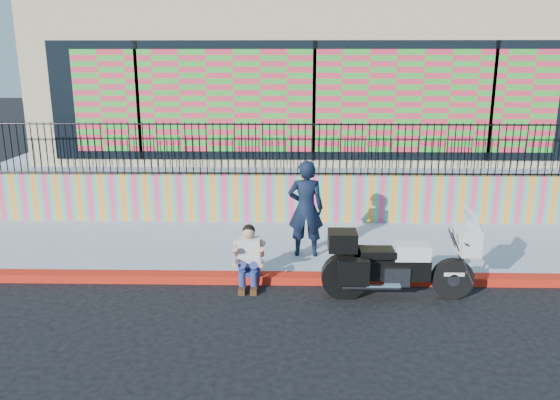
{
  "coord_description": "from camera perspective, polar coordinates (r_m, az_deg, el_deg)",
  "views": [
    {
      "loc": [
        -0.52,
        -8.99,
        3.87
      ],
      "look_at": [
        -0.74,
        1.2,
        1.19
      ],
      "focal_mm": 35.0,
      "sensor_mm": 36.0,
      "label": 1
    }
  ],
  "objects": [
    {
      "name": "ground",
      "position": [
        9.8,
        4.24,
        -8.59
      ],
      "size": [
        90.0,
        90.0,
        0.0
      ],
      "primitive_type": "plane",
      "color": "black",
      "rests_on": "ground"
    },
    {
      "name": "storefront_building",
      "position": [
        17.14,
        3.07,
        12.6
      ],
      "size": [
        14.0,
        8.06,
        4.0
      ],
      "color": "tan",
      "rests_on": "elevated_platform"
    },
    {
      "name": "red_curb",
      "position": [
        9.77,
        4.25,
        -8.18
      ],
      "size": [
        16.0,
        0.3,
        0.15
      ],
      "primitive_type": "cube",
      "color": "red",
      "rests_on": "ground"
    },
    {
      "name": "metal_fence",
      "position": [
        12.42,
        3.66,
        5.32
      ],
      "size": [
        15.8,
        0.04,
        1.2
      ],
      "primitive_type": null,
      "color": "black",
      "rests_on": "mural_wall"
    },
    {
      "name": "sidewalk",
      "position": [
        11.31,
        3.83,
        -4.93
      ],
      "size": [
        16.0,
        3.0,
        0.15
      ],
      "primitive_type": "cube",
      "color": "#959FB3",
      "rests_on": "ground"
    },
    {
      "name": "police_officer",
      "position": [
        10.37,
        2.71,
        -0.9
      ],
      "size": [
        0.69,
        0.47,
        1.87
      ],
      "primitive_type": "imported",
      "rotation": [
        0.0,
        0.0,
        3.11
      ],
      "color": "black",
      "rests_on": "sidewalk"
    },
    {
      "name": "police_motorcycle",
      "position": [
        9.15,
        12.07,
        -6.28
      ],
      "size": [
        2.46,
        0.81,
        1.53
      ],
      "color": "black",
      "rests_on": "ground"
    },
    {
      "name": "seated_man",
      "position": [
        9.45,
        -3.29,
        -6.53
      ],
      "size": [
        0.54,
        0.71,
        1.06
      ],
      "color": "navy",
      "rests_on": "ground"
    },
    {
      "name": "elevated_platform",
      "position": [
        17.65,
        2.93,
        4.09
      ],
      "size": [
        16.0,
        10.0,
        1.25
      ],
      "primitive_type": "cube",
      "color": "#959FB3",
      "rests_on": "ground"
    },
    {
      "name": "mural_wall",
      "position": [
        12.65,
        3.57,
        0.17
      ],
      "size": [
        16.0,
        0.2,
        1.1
      ],
      "primitive_type": "cube",
      "color": "#EE3E6E",
      "rests_on": "sidewalk"
    }
  ]
}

